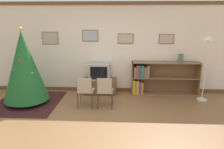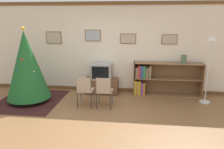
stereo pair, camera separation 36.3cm
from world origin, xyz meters
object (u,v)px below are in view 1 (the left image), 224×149
Objects in this scene: folding_chair_right at (105,91)px; bookshelf at (153,78)px; christmas_tree at (24,66)px; television at (100,71)px; standing_lamp at (207,51)px; vase at (181,58)px; tv_console at (100,86)px; folding_chair_left at (85,90)px.

folding_chair_right is 0.41× the size of bookshelf.
television is at bearing 24.40° from christmas_tree.
folding_chair_right is at bearing -165.34° from standing_lamp.
vase is 0.14× the size of standing_lamp.
christmas_tree is 2.21m from tv_console.
folding_chair_left is 1.00× the size of folding_chair_right.
folding_chair_left is at bearing -147.43° from bookshelf.
christmas_tree reaches higher than television.
vase is 0.77m from standing_lamp.
standing_lamp is (0.55, -0.46, 0.28)m from vase.
bookshelf reaches higher than television.
bookshelf is at bearing 2.44° from tv_console.
television is 0.74× the size of folding_chair_left.
christmas_tree reaches higher than folding_chair_left.
vase is at bearing 28.64° from folding_chair_right.
vase is at bearing 1.03° from television.
christmas_tree is 4.35m from vase.
folding_chair_left is 0.46× the size of standing_lamp.
tv_console is at bearing 102.57° from folding_chair_right.
bookshelf is 1.10× the size of standing_lamp.
folding_chair_right is at bearing -77.43° from tv_console.
television is 0.74× the size of folding_chair_right.
television is 3.03m from standing_lamp.
standing_lamp is at bearing 14.66° from folding_chair_right.
folding_chair_left is 3.26× the size of vase.
vase is (4.25, 0.90, 0.09)m from christmas_tree.
vase reaches higher than bookshelf.
christmas_tree is at bearing -168.09° from vase.
folding_chair_right is 2.91m from standing_lamp.
standing_lamp reaches higher than television.
christmas_tree is 1.74m from folding_chair_left.
vase is (2.37, 0.04, 0.88)m from tv_console.
vase reaches higher than television.
standing_lamp reaches higher than vase.
bookshelf is 0.98m from vase.
christmas_tree is 2.46× the size of folding_chair_left.
tv_console is 0.55× the size of standing_lamp.
vase is (0.76, -0.03, 0.62)m from bookshelf.
folding_chair_left is at bearing -167.57° from standing_lamp.
folding_chair_left is 3.37m from standing_lamp.
television is at bearing 77.40° from folding_chair_left.
tv_console is 1.22× the size of folding_chair_left.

